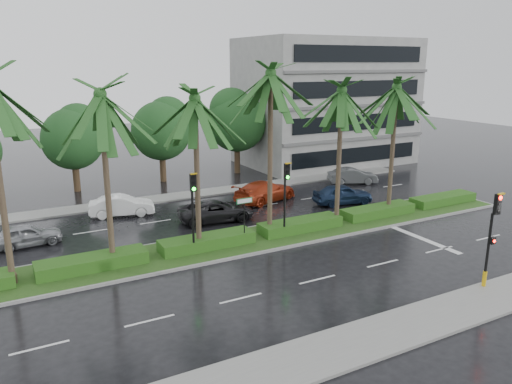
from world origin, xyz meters
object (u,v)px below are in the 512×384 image
street_sign (244,209)px  car_grey (352,176)px  signal_median_left (193,202)px  car_blue (343,194)px  car_silver (26,235)px  signal_near (492,236)px  car_white (122,206)px  car_red (265,191)px  car_darkgrey (216,211)px

street_sign → car_grey: size_ratio=0.65×
signal_median_left → street_sign: size_ratio=1.68×
car_blue → car_grey: (4.50, 4.44, -0.06)m
street_sign → car_silver: 12.07m
signal_near → car_grey: (7.50, 18.50, -1.84)m
car_white → car_red: (10.00, -1.43, 0.06)m
car_white → car_blue: (14.50, -4.68, 0.04)m
car_white → car_darkgrey: car_white is taller
car_darkgrey → car_blue: car_blue is taller
street_sign → signal_near: bearing=-54.7°
street_sign → car_darkgrey: (0.50, 4.89, -1.45)m
car_silver → street_sign: bearing=-122.3°
car_white → car_red: 10.10m
car_red → signal_near: bearing=167.1°
car_darkgrey → car_silver: bearing=92.7°
signal_near → car_silver: signal_near is taller
signal_median_left → car_darkgrey: signal_median_left is taller
signal_median_left → car_silver: size_ratio=1.19×
signal_near → car_grey: 20.05m
car_silver → car_darkgrey: bearing=-98.1°
car_blue → car_red: bearing=65.7°
car_silver → car_grey: (25.00, 2.88, 0.03)m
signal_median_left → car_blue: size_ratio=1.03×
signal_near → street_sign: (-7.00, 9.87, -0.38)m
car_white → car_grey: bearing=-76.9°
signal_median_left → car_white: 9.47m
car_red → street_sign: bearing=125.8°
car_white → car_blue: bearing=-94.1°
car_white → car_blue: size_ratio=0.98×
signal_near → car_white: (-11.50, 18.75, -1.82)m
signal_median_left → car_red: signal_median_left is taller
car_red → car_grey: size_ratio=1.28×
car_darkgrey → car_red: (5.00, 2.56, 0.08)m
car_darkgrey → car_blue: size_ratio=1.14×
car_red → car_grey: bearing=-100.3°
car_grey → car_blue: bearing=156.2°
signal_median_left → car_white: bearing=99.4°
signal_median_left → signal_near: bearing=-44.1°
street_sign → car_blue: bearing=22.7°
signal_median_left → car_blue: bearing=18.6°
signal_near → car_white: signal_near is taller
car_silver → signal_median_left: bearing=-132.0°
car_darkgrey → car_white: bearing=58.6°
car_white → car_grey: 19.00m
signal_median_left → car_darkgrey: 6.59m
signal_median_left → car_blue: 13.90m
car_white → signal_median_left: bearing=-156.8°
car_red → signal_median_left: bearing=114.1°
signal_median_left → car_silver: 9.86m
car_grey → car_darkgrey: bearing=126.5°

